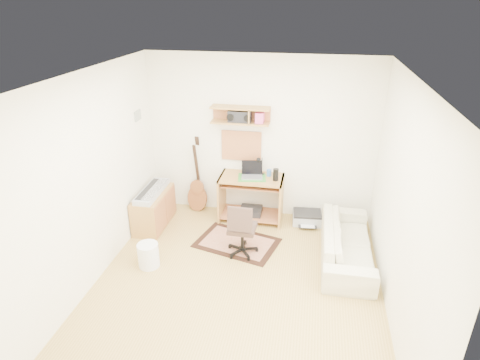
% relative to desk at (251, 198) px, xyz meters
% --- Properties ---
extents(floor, '(3.60, 4.00, 0.01)m').
position_rel_desk_xyz_m(floor, '(0.09, -1.73, -0.38)').
color(floor, tan).
rests_on(floor, ground).
extents(ceiling, '(3.60, 4.00, 0.01)m').
position_rel_desk_xyz_m(ceiling, '(0.09, -1.73, 2.23)').
color(ceiling, white).
rests_on(ceiling, ground).
extents(back_wall, '(3.60, 0.01, 2.60)m').
position_rel_desk_xyz_m(back_wall, '(0.09, 0.28, 0.93)').
color(back_wall, white).
rests_on(back_wall, ground).
extents(left_wall, '(0.01, 4.00, 2.60)m').
position_rel_desk_xyz_m(left_wall, '(-1.71, -1.73, 0.93)').
color(left_wall, white).
rests_on(left_wall, ground).
extents(right_wall, '(0.01, 4.00, 2.60)m').
position_rel_desk_xyz_m(right_wall, '(1.90, -1.73, 0.93)').
color(right_wall, white).
rests_on(right_wall, ground).
extents(wall_shelf, '(0.90, 0.25, 0.26)m').
position_rel_desk_xyz_m(wall_shelf, '(-0.21, 0.15, 1.32)').
color(wall_shelf, '#B98541').
rests_on(wall_shelf, back_wall).
extents(cork_board, '(0.64, 0.03, 0.49)m').
position_rel_desk_xyz_m(cork_board, '(-0.21, 0.25, 0.79)').
color(cork_board, tan).
rests_on(cork_board, back_wall).
extents(wall_photo, '(0.02, 0.20, 0.15)m').
position_rel_desk_xyz_m(wall_photo, '(-1.69, -0.23, 1.34)').
color(wall_photo, '#4C8CBF').
rests_on(wall_photo, left_wall).
extents(desk, '(1.00, 0.55, 0.75)m').
position_rel_desk_xyz_m(desk, '(0.00, 0.00, 0.00)').
color(desk, '#B98541').
rests_on(desk, floor).
extents(laptop, '(0.37, 0.37, 0.25)m').
position_rel_desk_xyz_m(laptop, '(0.01, -0.02, 0.50)').
color(laptop, silver).
rests_on(laptop, desk).
extents(speaker, '(0.09, 0.09, 0.19)m').
position_rel_desk_xyz_m(speaker, '(0.39, -0.05, 0.47)').
color(speaker, black).
rests_on(speaker, desk).
extents(desk_lamp, '(0.10, 0.10, 0.30)m').
position_rel_desk_xyz_m(desk_lamp, '(0.15, 0.14, 0.52)').
color(desk_lamp, black).
rests_on(desk_lamp, desk).
extents(pencil_cup, '(0.08, 0.08, 0.11)m').
position_rel_desk_xyz_m(pencil_cup, '(0.27, 0.10, 0.43)').
color(pencil_cup, '#3869AA').
rests_on(pencil_cup, desk).
extents(boombox, '(0.35, 0.16, 0.18)m').
position_rel_desk_xyz_m(boombox, '(-0.21, 0.15, 1.30)').
color(boombox, black).
rests_on(boombox, wall_shelf).
extents(rug, '(1.31, 1.04, 0.02)m').
position_rel_desk_xyz_m(rug, '(-0.09, -0.75, -0.37)').
color(rug, '#CDAF89').
rests_on(rug, floor).
extents(task_chair, '(0.43, 0.43, 0.82)m').
position_rel_desk_xyz_m(task_chair, '(0.03, -0.98, 0.04)').
color(task_chair, '#3D2C24').
rests_on(task_chair, floor).
extents(cabinet, '(0.40, 0.90, 0.55)m').
position_rel_desk_xyz_m(cabinet, '(-1.49, -0.46, -0.10)').
color(cabinet, '#B98541').
rests_on(cabinet, floor).
extents(music_keyboard, '(0.27, 0.86, 0.08)m').
position_rel_desk_xyz_m(music_keyboard, '(-1.49, -0.46, 0.21)').
color(music_keyboard, '#B2B5BA').
rests_on(music_keyboard, cabinet).
extents(guitar, '(0.37, 0.26, 1.29)m').
position_rel_desk_xyz_m(guitar, '(-0.94, 0.13, 0.27)').
color(guitar, '#94562D').
rests_on(guitar, floor).
extents(waste_basket, '(0.34, 0.34, 0.34)m').
position_rel_desk_xyz_m(waste_basket, '(-1.15, -1.51, -0.21)').
color(waste_basket, white).
rests_on(waste_basket, floor).
extents(printer, '(0.49, 0.39, 0.17)m').
position_rel_desk_xyz_m(printer, '(0.91, 0.05, -0.29)').
color(printer, '#A5A8AA').
rests_on(printer, floor).
extents(sofa, '(0.50, 1.71, 0.67)m').
position_rel_desk_xyz_m(sofa, '(1.47, -0.83, -0.04)').
color(sofa, beige).
rests_on(sofa, floor).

